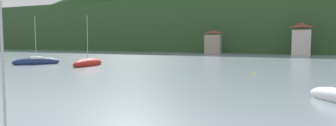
{
  "coord_description": "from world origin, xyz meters",
  "views": [
    {
      "loc": [
        10.65,
        17.94,
        4.35
      ],
      "look_at": [
        0.0,
        43.01,
        2.24
      ],
      "focal_mm": 31.25,
      "sensor_mm": 36.0,
      "label": 1
    }
  ],
  "objects_px": {
    "sailboat_far_4": "(88,64)",
    "shore_building_westcentral": "(301,39)",
    "mooring_buoy_mid": "(255,73)",
    "sailboat_far_0": "(36,62)",
    "shore_building_west": "(213,42)"
  },
  "relations": [
    {
      "from": "sailboat_far_0",
      "to": "sailboat_far_4",
      "type": "xyz_separation_m",
      "value": [
        10.81,
        0.99,
        -0.04
      ]
    },
    {
      "from": "shore_building_west",
      "to": "shore_building_westcentral",
      "type": "distance_m",
      "value": 25.97
    },
    {
      "from": "shore_building_westcentral",
      "to": "sailboat_far_4",
      "type": "xyz_separation_m",
      "value": [
        -34.4,
        -53.08,
        -4.24
      ]
    },
    {
      "from": "shore_building_westcentral",
      "to": "sailboat_far_0",
      "type": "height_order",
      "value": "shore_building_westcentral"
    },
    {
      "from": "mooring_buoy_mid",
      "to": "shore_building_west",
      "type": "bearing_deg",
      "value": 109.9
    },
    {
      "from": "sailboat_far_4",
      "to": "mooring_buoy_mid",
      "type": "height_order",
      "value": "sailboat_far_4"
    },
    {
      "from": "sailboat_far_4",
      "to": "shore_building_westcentral",
      "type": "bearing_deg",
      "value": -35.33
    },
    {
      "from": "sailboat_far_4",
      "to": "mooring_buoy_mid",
      "type": "relative_size",
      "value": 24.69
    },
    {
      "from": "shore_building_west",
      "to": "mooring_buoy_mid",
      "type": "relative_size",
      "value": 20.76
    },
    {
      "from": "mooring_buoy_mid",
      "to": "sailboat_far_4",
      "type": "bearing_deg",
      "value": 179.04
    },
    {
      "from": "sailboat_far_0",
      "to": "sailboat_far_4",
      "type": "bearing_deg",
      "value": -43.69
    },
    {
      "from": "mooring_buoy_mid",
      "to": "shore_building_westcentral",
      "type": "bearing_deg",
      "value": 82.75
    },
    {
      "from": "shore_building_west",
      "to": "shore_building_westcentral",
      "type": "relative_size",
      "value": 0.8
    },
    {
      "from": "shore_building_westcentral",
      "to": "sailboat_far_4",
      "type": "height_order",
      "value": "shore_building_westcentral"
    },
    {
      "from": "shore_building_west",
      "to": "mooring_buoy_mid",
      "type": "xyz_separation_m",
      "value": [
        19.13,
        -52.85,
        -3.7
      ]
    }
  ]
}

